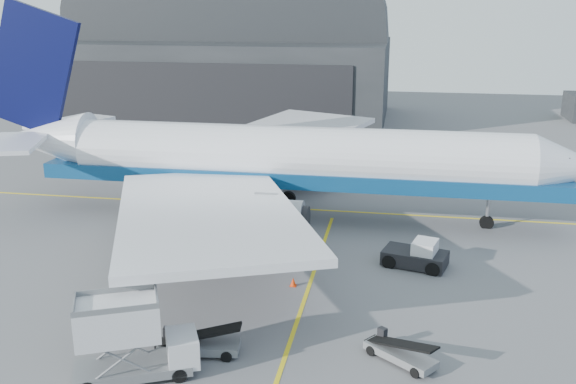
% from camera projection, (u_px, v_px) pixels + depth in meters
% --- Properties ---
extents(ground, '(200.00, 200.00, 0.00)m').
position_uv_depth(ground, '(299.00, 316.00, 37.79)').
color(ground, '#565659').
rests_on(ground, ground).
extents(taxi_lines, '(80.00, 42.12, 0.02)m').
position_uv_depth(taxi_lines, '(325.00, 240.00, 49.74)').
color(taxi_lines, yellow).
rests_on(taxi_lines, ground).
extents(hangar, '(50.00, 28.30, 28.00)m').
position_uv_depth(hangar, '(226.00, 56.00, 100.00)').
color(hangar, black).
rests_on(hangar, ground).
extents(airliner, '(51.98, 50.40, 18.24)m').
position_uv_depth(airliner, '(273.00, 158.00, 53.89)').
color(airliner, white).
rests_on(airliner, ground).
extents(catering_truck, '(6.36, 4.48, 4.12)m').
position_uv_depth(catering_truck, '(130.00, 340.00, 31.03)').
color(catering_truck, slate).
rests_on(catering_truck, ground).
extents(pushback_tug, '(4.81, 3.51, 2.01)m').
position_uv_depth(pushback_tug, '(417.00, 256.00, 44.69)').
color(pushback_tug, black).
rests_on(pushback_tug, ground).
extents(belt_loader_a, '(4.60, 2.04, 1.72)m').
position_uv_depth(belt_loader_a, '(198.00, 344.00, 33.60)').
color(belt_loader_a, slate).
rests_on(belt_loader_a, ground).
extents(belt_loader_b, '(3.89, 3.40, 1.58)m').
position_uv_depth(belt_loader_b, '(400.00, 353.00, 32.91)').
color(belt_loader_b, slate).
rests_on(belt_loader_b, ground).
extents(traffic_cone, '(0.41, 0.41, 0.59)m').
position_uv_depth(traffic_cone, '(293.00, 282.00, 41.68)').
color(traffic_cone, red).
rests_on(traffic_cone, ground).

